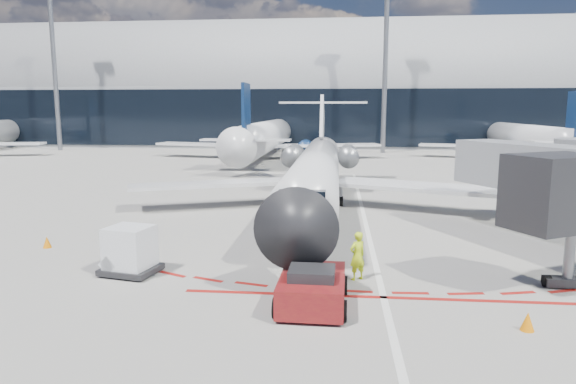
# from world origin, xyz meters

# --- Properties ---
(ground) EXTENTS (260.00, 260.00, 0.00)m
(ground) POSITION_xyz_m (0.00, 0.00, 0.00)
(ground) COLOR slate
(ground) RESTS_ON ground
(apron_centerline) EXTENTS (0.25, 40.00, 0.01)m
(apron_centerline) POSITION_xyz_m (0.00, 2.00, 0.01)
(apron_centerline) COLOR silver
(apron_centerline) RESTS_ON ground
(apron_stop_bar) EXTENTS (14.00, 0.25, 0.01)m
(apron_stop_bar) POSITION_xyz_m (0.00, -11.50, 0.01)
(apron_stop_bar) COLOR maroon
(apron_stop_bar) RESTS_ON ground
(terminal_building) EXTENTS (150.00, 24.15, 24.00)m
(terminal_building) POSITION_xyz_m (0.00, 64.97, 8.52)
(terminal_building) COLOR #939699
(terminal_building) RESTS_ON ground
(jet_bridge) EXTENTS (10.03, 15.20, 4.90)m
(jet_bridge) POSITION_xyz_m (9.79, -3.01, 3.01)
(jet_bridge) COLOR gray
(jet_bridge) RESTS_ON ground
(light_mast_west) EXTENTS (0.70, 0.70, 25.00)m
(light_mast_west) POSITION_xyz_m (-45.00, 48.00, 12.50)
(light_mast_west) COLOR slate
(light_mast_west) RESTS_ON ground
(light_mast_centre) EXTENTS (0.70, 0.70, 25.00)m
(light_mast_centre) POSITION_xyz_m (5.00, 48.00, 12.50)
(light_mast_centre) COLOR slate
(light_mast_centre) RESTS_ON ground
(regional_jet) EXTENTS (24.62, 30.36, 7.60)m
(regional_jet) POSITION_xyz_m (-3.00, 3.82, 2.54)
(regional_jet) COLOR silver
(regional_jet) RESTS_ON ground
(pushback_tug) EXTENTS (2.36, 5.39, 1.39)m
(pushback_tug) POSITION_xyz_m (-2.42, -12.50, 0.62)
(pushback_tug) COLOR #5E0D13
(pushback_tug) RESTS_ON ground
(ramp_worker) EXTENTS (0.82, 0.76, 1.88)m
(ramp_worker) POSITION_xyz_m (-0.85, -9.69, 0.94)
(ramp_worker) COLOR #BDDD17
(ramp_worker) RESTS_ON ground
(uld_container) EXTENTS (2.34, 2.11, 1.91)m
(uld_container) POSITION_xyz_m (-9.73, -9.85, 0.94)
(uld_container) COLOR black
(uld_container) RESTS_ON ground
(safety_cone_left) EXTENTS (0.39, 0.39, 0.54)m
(safety_cone_left) POSITION_xyz_m (-15.18, -6.51, 0.27)
(safety_cone_left) COLOR orange
(safety_cone_left) RESTS_ON ground
(safety_cone_right) EXTENTS (0.41, 0.41, 0.56)m
(safety_cone_right) POSITION_xyz_m (3.98, -13.80, 0.28)
(safety_cone_right) COLOR orange
(safety_cone_right) RESTS_ON ground
(bg_airliner_1) EXTENTS (34.82, 36.87, 11.27)m
(bg_airliner_1) POSITION_xyz_m (-11.04, 38.63, 5.63)
(bg_airliner_1) COLOR silver
(bg_airliner_1) RESTS_ON ground
(bg_airliner_2) EXTENTS (31.94, 33.82, 10.33)m
(bg_airliner_2) POSITION_xyz_m (22.91, 41.55, 5.17)
(bg_airliner_2) COLOR silver
(bg_airliner_2) RESTS_ON ground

